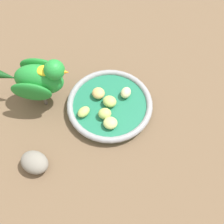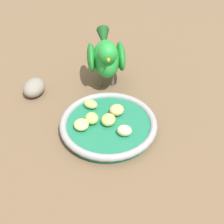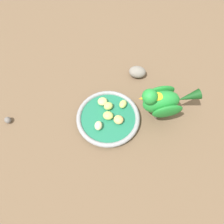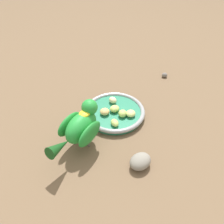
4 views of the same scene
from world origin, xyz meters
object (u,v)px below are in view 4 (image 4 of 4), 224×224
(apple_piece_3, at_px, (115,123))
(rock_large, at_px, (140,161))
(feeding_bowl, at_px, (115,112))
(apple_piece_1, at_px, (115,109))
(apple_piece_5, at_px, (122,113))
(parrot, at_px, (80,127))
(apple_piece_0, at_px, (105,112))
(apple_piece_2, at_px, (131,113))
(pebble_0, at_px, (165,75))
(apple_piece_4, at_px, (113,100))

(apple_piece_3, height_order, rock_large, rock_large)
(feeding_bowl, height_order, apple_piece_1, apple_piece_1)
(feeding_bowl, bearing_deg, apple_piece_3, -135.15)
(apple_piece_5, bearing_deg, parrot, 178.04)
(feeding_bowl, xyz_separation_m, apple_piece_0, (-0.04, 0.01, 0.02))
(parrot, relative_size, rock_large, 3.18)
(apple_piece_2, distance_m, parrot, 0.20)
(apple_piece_1, bearing_deg, apple_piece_5, -88.11)
(pebble_0, bearing_deg, apple_piece_2, -166.26)
(apple_piece_0, distance_m, apple_piece_2, 0.09)
(apple_piece_0, height_order, apple_piece_2, apple_piece_0)
(apple_piece_0, relative_size, apple_piece_2, 0.97)
(apple_piece_2, xyz_separation_m, apple_piece_5, (-0.02, 0.02, 0.00))
(feeding_bowl, xyz_separation_m, apple_piece_5, (0.00, -0.04, 0.02))
(apple_piece_3, xyz_separation_m, apple_piece_5, (0.05, 0.01, 0.00))
(apple_piece_3, relative_size, pebble_0, 1.36)
(feeding_bowl, relative_size, pebble_0, 8.75)
(parrot, height_order, rock_large, parrot)
(feeding_bowl, height_order, rock_large, rock_large)
(feeding_bowl, xyz_separation_m, apple_piece_1, (-0.00, 0.00, 0.02))
(apple_piece_5, distance_m, parrot, 0.18)
(apple_piece_4, bearing_deg, feeding_bowl, -127.03)
(feeding_bowl, xyz_separation_m, apple_piece_3, (-0.05, -0.05, 0.01))
(apple_piece_3, xyz_separation_m, pebble_0, (0.39, 0.07, -0.02))
(pebble_0, bearing_deg, apple_piece_1, -176.26)
(apple_piece_5, relative_size, rock_large, 0.49)
(apple_piece_1, height_order, apple_piece_3, apple_piece_1)
(apple_piece_1, height_order, apple_piece_4, same)
(apple_piece_0, bearing_deg, parrot, -161.94)
(apple_piece_2, height_order, rock_large, same)
(apple_piece_1, distance_m, apple_piece_4, 0.05)
(feeding_bowl, height_order, apple_piece_0, apple_piece_0)
(apple_piece_4, relative_size, rock_large, 0.48)
(apple_piece_4, bearing_deg, apple_piece_3, -131.82)
(apple_piece_2, height_order, apple_piece_3, apple_piece_2)
(apple_piece_0, xyz_separation_m, pebble_0, (0.37, 0.01, -0.02))
(apple_piece_1, distance_m, apple_piece_2, 0.06)
(apple_piece_2, bearing_deg, apple_piece_0, 129.85)
(apple_piece_0, height_order, apple_piece_1, same)
(apple_piece_3, distance_m, rock_large, 0.16)
(apple_piece_0, bearing_deg, apple_piece_3, -102.33)
(rock_large, bearing_deg, apple_piece_3, 70.83)
(apple_piece_1, bearing_deg, apple_piece_0, 159.01)
(apple_piece_2, relative_size, apple_piece_5, 1.07)
(apple_piece_5, bearing_deg, rock_large, -121.97)
(apple_piece_3, distance_m, parrot, 0.13)
(apple_piece_2, relative_size, apple_piece_3, 1.02)
(apple_piece_2, height_order, apple_piece_4, apple_piece_4)
(feeding_bowl, height_order, apple_piece_2, apple_piece_2)
(apple_piece_3, relative_size, parrot, 0.16)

